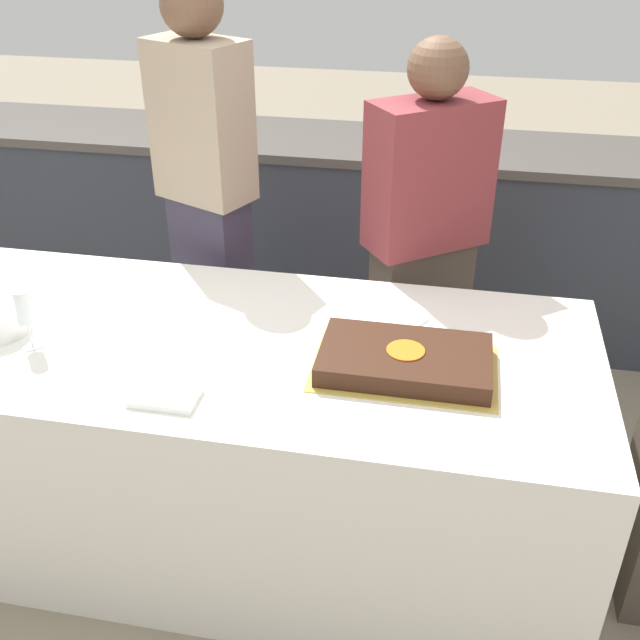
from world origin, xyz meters
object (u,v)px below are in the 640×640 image
at_px(wine_glass, 24,309).
at_px(person_standing_back, 208,208).
at_px(person_cutting_cake, 423,253).
at_px(cake, 405,360).

relative_size(wine_glass, person_standing_back, 0.11).
bearing_deg(wine_glass, person_cutting_cake, 36.83).
xyz_separation_m(cake, wine_glass, (-1.08, -0.09, 0.09)).
relative_size(wine_glass, person_cutting_cake, 0.12).
xyz_separation_m(wine_glass, person_cutting_cake, (1.08, 0.81, -0.11)).
xyz_separation_m(wine_glass, person_standing_back, (0.28, 0.81, 0.00)).
bearing_deg(person_standing_back, person_cutting_cake, -155.95).
bearing_deg(wine_glass, person_standing_back, 70.85).
distance_m(cake, person_cutting_cake, 0.73).
height_order(wine_glass, person_standing_back, person_standing_back).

